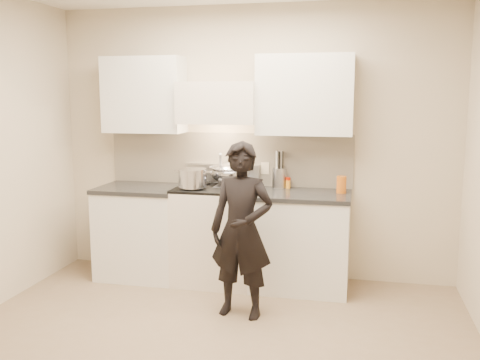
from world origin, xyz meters
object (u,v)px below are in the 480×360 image
(wok, at_px, (230,172))
(person, at_px, (242,230))
(utensil_crock, at_px, (279,176))
(counter_right, at_px, (301,240))
(stove, at_px, (216,234))

(wok, distance_m, person, 1.02)
(wok, height_order, utensil_crock, wok)
(counter_right, relative_size, person, 0.63)
(stove, height_order, person, person)
(stove, relative_size, wok, 1.87)
(wok, bearing_deg, utensil_crock, 12.00)
(counter_right, height_order, person, person)
(counter_right, relative_size, wok, 1.79)
(wok, distance_m, utensil_crock, 0.49)
(wok, relative_size, person, 0.35)
(counter_right, bearing_deg, person, -118.12)
(stove, distance_m, wok, 0.62)
(counter_right, bearing_deg, utensil_crock, 135.37)
(stove, xyz_separation_m, counter_right, (0.83, 0.00, -0.01))
(wok, height_order, person, person)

